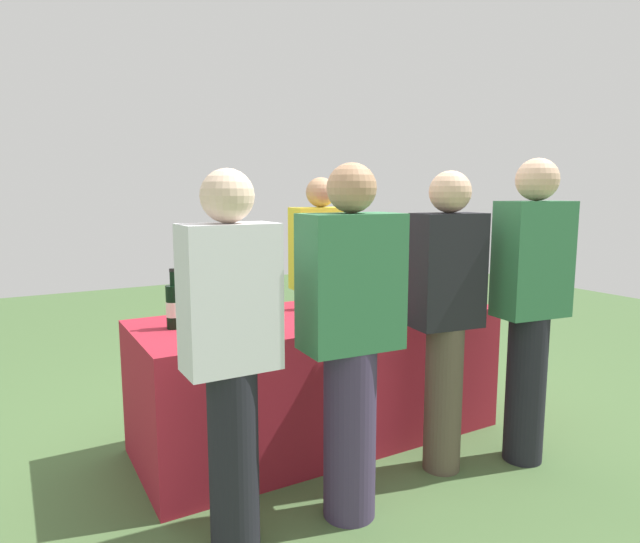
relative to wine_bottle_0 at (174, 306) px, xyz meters
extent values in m
plane|color=#476638|center=(0.84, -0.08, -0.88)|extent=(12.00, 12.00, 0.00)
cube|color=maroon|center=(0.84, -0.08, -0.50)|extent=(2.12, 0.82, 0.76)
cylinder|color=black|center=(0.00, 0.00, 0.00)|extent=(0.08, 0.08, 0.23)
cylinder|color=black|center=(0.00, 0.00, 0.15)|extent=(0.03, 0.03, 0.07)
cylinder|color=black|center=(0.00, 0.00, 0.19)|extent=(0.03, 0.03, 0.02)
cylinder|color=silver|center=(0.00, 0.00, -0.02)|extent=(0.08, 0.08, 0.08)
cylinder|color=black|center=(0.56, 0.12, 0.00)|extent=(0.08, 0.08, 0.24)
cylinder|color=black|center=(0.56, 0.12, 0.16)|extent=(0.03, 0.03, 0.09)
cylinder|color=black|center=(0.56, 0.12, 0.21)|extent=(0.03, 0.03, 0.02)
cylinder|color=silver|center=(0.56, 0.12, -0.01)|extent=(0.08, 0.08, 0.08)
cylinder|color=black|center=(0.81, 0.08, 0.00)|extent=(0.07, 0.07, 0.23)
cylinder|color=black|center=(0.81, 0.08, 0.16)|extent=(0.03, 0.03, 0.09)
cylinder|color=black|center=(0.81, 0.08, 0.21)|extent=(0.03, 0.03, 0.02)
cylinder|color=silver|center=(0.81, 0.08, -0.01)|extent=(0.07, 0.07, 0.08)
cylinder|color=black|center=(0.90, 0.02, -0.01)|extent=(0.07, 0.07, 0.21)
cylinder|color=black|center=(0.90, 0.02, 0.12)|extent=(0.03, 0.03, 0.07)
cylinder|color=black|center=(0.90, 0.02, 0.17)|extent=(0.03, 0.03, 0.02)
cylinder|color=silver|center=(0.90, 0.02, -0.02)|extent=(0.07, 0.07, 0.07)
cylinder|color=black|center=(1.15, 0.03, 0.00)|extent=(0.08, 0.08, 0.23)
cylinder|color=black|center=(1.15, 0.03, 0.16)|extent=(0.03, 0.03, 0.08)
cylinder|color=black|center=(1.15, 0.03, 0.21)|extent=(0.03, 0.03, 0.02)
cylinder|color=silver|center=(1.15, 0.03, -0.01)|extent=(0.08, 0.08, 0.08)
cylinder|color=black|center=(1.24, 0.01, -0.01)|extent=(0.07, 0.07, 0.22)
cylinder|color=black|center=(1.24, 0.01, 0.15)|extent=(0.02, 0.02, 0.08)
cylinder|color=maroon|center=(1.24, 0.01, 0.19)|extent=(0.03, 0.03, 0.02)
cylinder|color=silver|center=(1.24, 0.01, -0.02)|extent=(0.07, 0.07, 0.08)
cylinder|color=black|center=(1.32, 0.12, -0.01)|extent=(0.07, 0.07, 0.22)
cylinder|color=black|center=(1.32, 0.12, 0.14)|extent=(0.03, 0.03, 0.08)
cylinder|color=gold|center=(1.32, 0.12, 0.19)|extent=(0.03, 0.03, 0.02)
cylinder|color=silver|center=(1.32, 0.12, -0.02)|extent=(0.07, 0.07, 0.08)
cylinder|color=silver|center=(0.09, -0.15, -0.12)|extent=(0.06, 0.06, 0.00)
cylinder|color=silver|center=(0.09, -0.15, -0.08)|extent=(0.01, 0.01, 0.07)
sphere|color=silver|center=(0.09, -0.15, -0.01)|extent=(0.06, 0.06, 0.06)
cylinder|color=silver|center=(0.40, -0.25, -0.12)|extent=(0.06, 0.06, 0.00)
cylinder|color=silver|center=(0.40, -0.25, -0.08)|extent=(0.01, 0.01, 0.08)
sphere|color=silver|center=(0.40, -0.25, -0.01)|extent=(0.06, 0.06, 0.06)
sphere|color=#590C19|center=(0.40, -0.25, -0.02)|extent=(0.04, 0.04, 0.04)
cylinder|color=silver|center=(1.59, -0.19, -0.12)|extent=(0.06, 0.06, 0.00)
cylinder|color=silver|center=(1.59, -0.19, -0.08)|extent=(0.01, 0.01, 0.07)
sphere|color=silver|center=(1.59, -0.19, -0.01)|extent=(0.07, 0.07, 0.07)
sphere|color=#590C19|center=(1.59, -0.19, -0.02)|extent=(0.04, 0.04, 0.04)
cylinder|color=brown|center=(1.22, 0.58, -0.49)|extent=(0.23, 0.23, 0.78)
cube|color=yellow|center=(1.22, 0.58, 0.19)|extent=(0.43, 0.26, 0.58)
sphere|color=tan|center=(1.22, 0.58, 0.59)|extent=(0.21, 0.21, 0.21)
cylinder|color=black|center=(0.01, -0.81, -0.50)|extent=(0.20, 0.20, 0.77)
cube|color=silver|center=(0.01, -0.81, 0.18)|extent=(0.37, 0.21, 0.58)
sphere|color=beige|center=(0.01, -0.81, 0.58)|extent=(0.21, 0.21, 0.21)
cylinder|color=#3F3351|center=(0.55, -0.84, -0.49)|extent=(0.24, 0.24, 0.79)
cube|color=#337247|center=(0.55, -0.84, 0.20)|extent=(0.45, 0.27, 0.59)
sphere|color=tan|center=(0.55, -0.84, 0.61)|extent=(0.21, 0.21, 0.21)
cylinder|color=brown|center=(1.21, -0.73, -0.49)|extent=(0.20, 0.20, 0.78)
cube|color=black|center=(1.21, -0.73, 0.19)|extent=(0.38, 0.25, 0.59)
sphere|color=#D8AD8C|center=(1.21, -0.73, 0.59)|extent=(0.21, 0.21, 0.21)
cylinder|color=black|center=(1.67, -0.88, -0.47)|extent=(0.21, 0.21, 0.82)
cube|color=#337247|center=(1.67, -0.88, 0.24)|extent=(0.41, 0.26, 0.61)
sphere|color=#D8AD8C|center=(1.67, -0.88, 0.65)|extent=(0.22, 0.22, 0.22)
camera|label=1|loc=(-0.73, -2.80, 0.59)|focal=30.74mm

